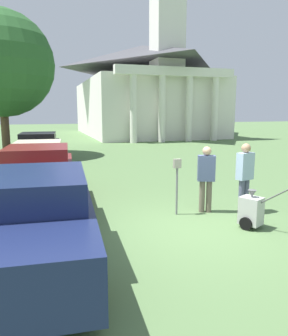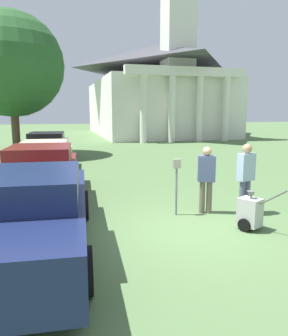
{
  "view_description": "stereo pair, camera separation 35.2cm",
  "coord_description": "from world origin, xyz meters",
  "views": [
    {
      "loc": [
        -2.96,
        -6.05,
        2.51
      ],
      "look_at": [
        -0.54,
        1.65,
        1.1
      ],
      "focal_mm": 35.0,
      "sensor_mm": 36.0,
      "label": 1
    },
    {
      "loc": [
        -2.63,
        -6.14,
        2.51
      ],
      "look_at": [
        -0.54,
        1.65,
        1.1
      ],
      "focal_mm": 35.0,
      "sensor_mm": 36.0,
      "label": 2
    }
  ],
  "objects": [
    {
      "name": "ground_plane",
      "position": [
        0.0,
        0.0,
        0.0
      ],
      "size": [
        120.0,
        120.0,
        0.0
      ],
      "primitive_type": "plane",
      "color": "#517042"
    },
    {
      "name": "parked_car_navy",
      "position": [
        -3.07,
        -0.26,
        0.71
      ],
      "size": [
        2.25,
        5.34,
        1.5
      ],
      "rotation": [
        0.0,
        0.0,
        -0.08
      ],
      "color": "#19234C",
      "rests_on": "ground_plane"
    },
    {
      "name": "parked_car_maroon",
      "position": [
        -3.07,
        3.55,
        0.71
      ],
      "size": [
        2.29,
        4.77,
        1.54
      ],
      "rotation": [
        0.0,
        0.0,
        -0.08
      ],
      "color": "maroon",
      "rests_on": "ground_plane"
    },
    {
      "name": "parked_car_cream",
      "position": [
        -3.07,
        7.22,
        0.64
      ],
      "size": [
        2.36,
        5.35,
        1.35
      ],
      "rotation": [
        0.0,
        0.0,
        -0.08
      ],
      "color": "beige",
      "rests_on": "ground_plane"
    },
    {
      "name": "parked_car_black",
      "position": [
        -3.07,
        10.88,
        0.69
      ],
      "size": [
        2.26,
        4.88,
        1.46
      ],
      "rotation": [
        0.0,
        0.0,
        -0.08
      ],
      "color": "black",
      "rests_on": "ground_plane"
    },
    {
      "name": "parking_meter",
      "position": [
        0.13,
        1.09,
        0.96
      ],
      "size": [
        0.18,
        0.09,
        1.38
      ],
      "color": "slate",
      "rests_on": "ground_plane"
    },
    {
      "name": "person_worker",
      "position": [
        0.89,
        1.06,
        0.94
      ],
      "size": [
        0.47,
        0.36,
        1.66
      ],
      "rotation": [
        0.0,
        0.0,
        2.76
      ],
      "color": "#665B4C",
      "rests_on": "ground_plane"
    },
    {
      "name": "person_supervisor",
      "position": [
        1.79,
        0.76,
        0.99
      ],
      "size": [
        0.46,
        0.32,
        1.73
      ],
      "rotation": [
        0.0,
        0.0,
        3.4
      ],
      "color": "#515670",
      "rests_on": "ground_plane"
    },
    {
      "name": "equipment_cart",
      "position": [
        1.29,
        -0.26,
        0.39
      ],
      "size": [
        0.64,
        0.97,
        1.0
      ],
      "rotation": [
        0.0,
        0.0,
        0.47
      ],
      "color": "#B2B2AD",
      "rests_on": "ground_plane"
    },
    {
      "name": "church",
      "position": [
        7.64,
        27.8,
        4.99
      ],
      "size": [
        12.17,
        18.48,
        22.57
      ],
      "color": "silver",
      "rests_on": "ground_plane"
    },
    {
      "name": "shade_tree",
      "position": [
        -4.81,
        13.6,
        4.98
      ],
      "size": [
        5.65,
        5.65,
        7.82
      ],
      "color": "brown",
      "rests_on": "ground_plane"
    }
  ]
}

